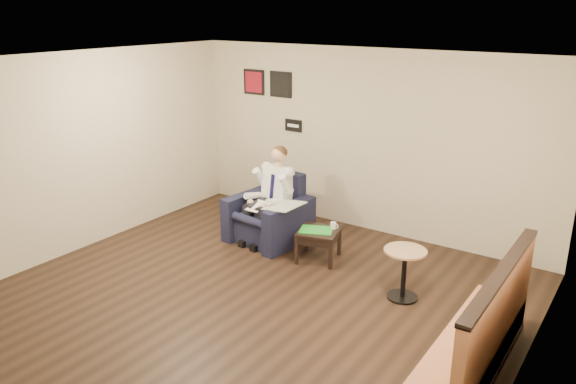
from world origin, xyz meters
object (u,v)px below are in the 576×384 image
Objects in this scene: armchair at (268,209)px; smartphone at (325,226)px; green_folder at (316,230)px; coffee_mug at (333,225)px; seated_man at (262,200)px; side_table at (318,245)px; banquette at (473,321)px; cafe_table at (404,274)px.

armchair reaches higher than smartphone.
green_folder is 4.74× the size of coffee_mug.
green_folder is (0.96, -0.20, -0.05)m from armchair.
seated_man reaches higher than side_table.
green_folder is 2.88m from banquette.
side_table is at bearing -130.86° from coffee_mug.
green_folder is at bearing -103.96° from smartphone.
armchair is 1.12m from coffee_mug.
coffee_mug is (0.14, 0.16, 0.27)m from side_table.
banquette is at bearing -32.72° from coffee_mug.
coffee_mug is at bearing -7.10° from smartphone.
green_folder reaches higher than smartphone.
green_folder is 3.21× the size of smartphone.
cafe_table is at bearing 137.52° from banquette.
armchair is 7.43× the size of smartphone.
side_table is 0.28m from smartphone.
seated_man is 2.47m from cafe_table.
seated_man is 1.10m from side_table.
green_folder is at bearing -130.86° from coffee_mug.
side_table is 1.46m from cafe_table.
armchair is 0.22m from seated_man.
seated_man is at bearing -178.64° from smartphone.
smartphone is (1.00, 0.12, -0.23)m from seated_man.
banquette is (2.52, -1.37, 0.35)m from side_table.
banquette is at bearing -42.48° from cafe_table.
seated_man is (-0.01, -0.13, 0.18)m from armchair.
seated_man reaches higher than smartphone.
banquette reaches higher than side_table.
banquette is at bearing -36.84° from smartphone.
armchair is 2.46m from cafe_table.
green_folder is 0.69× the size of cafe_table.
coffee_mug is at bearing 157.97° from cafe_table.
armchair is at bearing 168.34° from green_folder.
seated_man is 3.79m from banquette.
banquette reaches higher than green_folder.
coffee_mug is 0.15× the size of cafe_table.
coffee_mug is 2.83m from banquette.
armchair is 0.75× the size of seated_man.
seated_man reaches higher than banquette.
smartphone is (-0.13, 0.00, -0.04)m from coffee_mug.
banquette is (2.54, -1.34, 0.13)m from green_folder.
coffee_mug reaches higher than green_folder.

